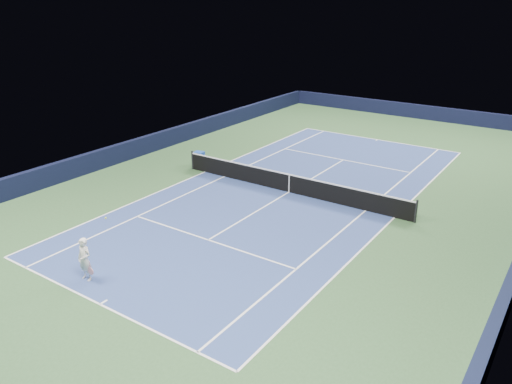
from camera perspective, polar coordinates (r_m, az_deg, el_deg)
The scene contains 18 objects.
ground at distance 25.23m, azimuth 3.79°, elevation -0.03°, with size 40.00×40.00×0.00m, color #2D502B.
wall_far at distance 42.70m, azimuth 17.72°, elevation 8.80°, with size 22.00×0.35×1.10m, color black.
wall_left at distance 31.62m, azimuth -13.35°, elevation 4.99°, with size 0.35×40.00×1.10m, color black.
court_surface at distance 25.23m, azimuth 3.79°, elevation -0.02°, with size 10.97×23.77×0.01m, color navy.
baseline_far at distance 35.49m, azimuth 13.71°, elevation 5.84°, with size 10.97×0.08×0.00m, color white.
baseline_near at distance 17.20m, azimuth -17.42°, elevation -12.14°, with size 10.97×0.08×0.00m, color white.
sideline_doubles_right at distance 23.17m, azimuth 15.53°, elevation -2.83°, with size 0.08×23.77×0.00m, color white.
sideline_doubles_left at distance 28.21m, azimuth -5.83°, elevation 2.31°, with size 0.08×23.77×0.00m, color white.
sideline_singles_right at distance 23.58m, azimuth 12.41°, elevation -2.08°, with size 0.08×23.77×0.00m, color white.
sideline_singles_left at distance 27.40m, azimuth -3.62°, elevation 1.78°, with size 0.08×23.77×0.00m, color white.
service_line_far at distance 30.61m, azimuth 9.95°, elevation 3.64°, with size 8.23×0.08×0.00m, color white.
service_line_near at distance 20.44m, azimuth -5.47°, elevation -5.47°, with size 8.23×0.08×0.00m, color white.
center_service_line at distance 25.23m, azimuth 3.79°, elevation -0.01°, with size 0.08×12.80×0.00m, color white.
center_mark_far at distance 35.35m, azimuth 13.62°, elevation 5.79°, with size 0.08×0.30×0.00m, color white.
center_mark_near at distance 17.27m, azimuth -17.03°, elevation -11.93°, with size 0.08×0.30×0.00m, color white.
tennis_net at distance 25.05m, azimuth 3.82°, elevation 1.05°, with size 12.90×0.10×1.07m.
sponsor_cube at distance 29.05m, azimuth -6.52°, elevation 3.75°, with size 0.62×0.56×0.88m.
tennis_player at distance 18.32m, azimuth -18.99°, elevation -7.29°, with size 0.76×1.24×2.03m.
Camera 1 is at (11.82, -20.27, 9.28)m, focal length 35.00 mm.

